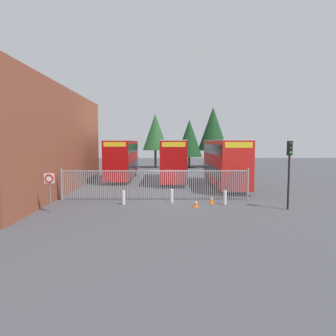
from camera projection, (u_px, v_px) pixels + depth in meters
The scene contains 16 objects.
ground_plane at pixel (168, 185), 30.15m from camera, with size 100.00×100.00×0.00m, color #3D3D42.
depot_building_brick at pixel (19, 141), 25.21m from camera, with size 8.43×21.89×8.60m, color brown.
palisade_fence at pixel (155, 184), 22.07m from camera, with size 13.69×0.14×2.35m.
double_decker_bus_near_gate at pixel (225, 161), 28.66m from camera, with size 2.54×10.81×4.42m.
double_decker_bus_behind_fence_left at pixel (172, 159), 32.66m from camera, with size 2.54×10.81×4.42m.
double_decker_bus_behind_fence_right at pixel (123, 158), 34.39m from camera, with size 2.54×10.81×4.42m.
bollard_near_left at pixel (124, 198), 20.56m from camera, with size 0.20×0.20×0.95m, color silver.
bollard_center_front at pixel (172, 196), 21.12m from camera, with size 0.20×0.20×0.95m, color silver.
bollard_near_right at pixel (225, 198), 20.50m from camera, with size 0.20×0.20×0.95m, color silver.
traffic_cone_by_gate at pixel (211, 199), 20.85m from camera, with size 0.34×0.34×0.59m.
traffic_cone_mid_forecourt at pixel (196, 203), 19.64m from camera, with size 0.34×0.34×0.59m.
speed_limit_sign_post at pixel (49, 183), 18.29m from camera, with size 0.60×0.14×2.40m.
traffic_light_kerbside at pixel (289, 162), 18.81m from camera, with size 0.28×0.33×4.30m.
tree_tall_back at pixel (189, 138), 49.39m from camera, with size 4.23×4.23×7.84m.
tree_short_side at pixel (155, 132), 49.55m from camera, with size 4.12×4.12×8.77m.
tree_mid_row at pixel (213, 129), 50.74m from camera, with size 5.02×5.02×9.99m.
Camera 1 is at (-0.32, -21.90, 4.24)m, focal length 32.49 mm.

